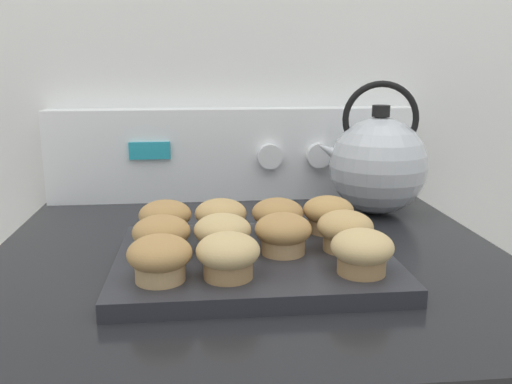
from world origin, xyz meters
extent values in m
cube|color=silver|center=(0.00, 0.74, 1.20)|extent=(8.00, 0.05, 2.40)
cube|color=black|center=(0.00, 0.37, 0.92)|extent=(0.74, 0.70, 0.02)
cube|color=white|center=(0.00, 0.69, 1.02)|extent=(0.73, 0.05, 0.18)
cube|color=teal|center=(-0.16, 0.66, 1.03)|extent=(0.08, 0.01, 0.03)
cylinder|color=white|center=(0.07, 0.65, 1.02)|extent=(0.05, 0.02, 0.05)
cylinder|color=white|center=(0.16, 0.65, 1.02)|extent=(0.05, 0.02, 0.05)
cylinder|color=white|center=(0.26, 0.65, 1.02)|extent=(0.05, 0.02, 0.05)
cube|color=#28282D|center=(0.00, 0.30, 0.94)|extent=(0.36, 0.28, 0.02)
cylinder|color=tan|center=(-0.12, 0.22, 0.96)|extent=(0.06, 0.06, 0.03)
ellipsoid|color=#B2844C|center=(-0.12, 0.22, 0.98)|extent=(0.07, 0.07, 0.04)
cylinder|color=#A37A4C|center=(-0.04, 0.22, 0.96)|extent=(0.06, 0.06, 0.03)
ellipsoid|color=tan|center=(-0.04, 0.22, 0.98)|extent=(0.07, 0.07, 0.04)
cylinder|color=#A37A4C|center=(0.12, 0.22, 0.96)|extent=(0.06, 0.06, 0.03)
ellipsoid|color=tan|center=(0.12, 0.22, 0.98)|extent=(0.07, 0.07, 0.04)
cylinder|color=tan|center=(-0.12, 0.30, 0.96)|extent=(0.06, 0.06, 0.03)
ellipsoid|color=#B2844C|center=(-0.12, 0.30, 0.98)|extent=(0.07, 0.07, 0.04)
cylinder|color=olive|center=(-0.04, 0.30, 0.96)|extent=(0.06, 0.06, 0.03)
ellipsoid|color=tan|center=(-0.04, 0.30, 0.98)|extent=(0.07, 0.07, 0.04)
cylinder|color=tan|center=(0.04, 0.29, 0.96)|extent=(0.06, 0.06, 0.03)
ellipsoid|color=#B2844C|center=(0.04, 0.29, 0.98)|extent=(0.07, 0.07, 0.04)
cylinder|color=tan|center=(0.12, 0.30, 0.96)|extent=(0.06, 0.06, 0.03)
ellipsoid|color=tan|center=(0.12, 0.30, 0.98)|extent=(0.07, 0.07, 0.04)
cylinder|color=olive|center=(-0.12, 0.38, 0.96)|extent=(0.06, 0.06, 0.03)
ellipsoid|color=#B2844C|center=(-0.12, 0.38, 0.98)|extent=(0.07, 0.07, 0.04)
cylinder|color=tan|center=(-0.04, 0.38, 0.96)|extent=(0.06, 0.06, 0.03)
ellipsoid|color=tan|center=(-0.04, 0.38, 0.98)|extent=(0.07, 0.07, 0.04)
cylinder|color=tan|center=(0.04, 0.38, 0.96)|extent=(0.06, 0.06, 0.03)
ellipsoid|color=#B2844C|center=(0.04, 0.38, 0.98)|extent=(0.07, 0.07, 0.04)
cylinder|color=tan|center=(0.12, 0.38, 0.96)|extent=(0.06, 0.06, 0.03)
ellipsoid|color=tan|center=(0.12, 0.38, 0.98)|extent=(0.07, 0.07, 0.04)
sphere|color=silver|center=(0.25, 0.55, 1.02)|extent=(0.17, 0.17, 0.17)
cylinder|color=black|center=(0.25, 0.55, 1.11)|extent=(0.03, 0.03, 0.02)
cone|color=silver|center=(0.17, 0.57, 1.04)|extent=(0.08, 0.05, 0.07)
torus|color=black|center=(0.25, 0.55, 1.10)|extent=(0.13, 0.04, 0.13)
camera|label=1|loc=(-0.07, -0.37, 1.19)|focal=38.00mm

